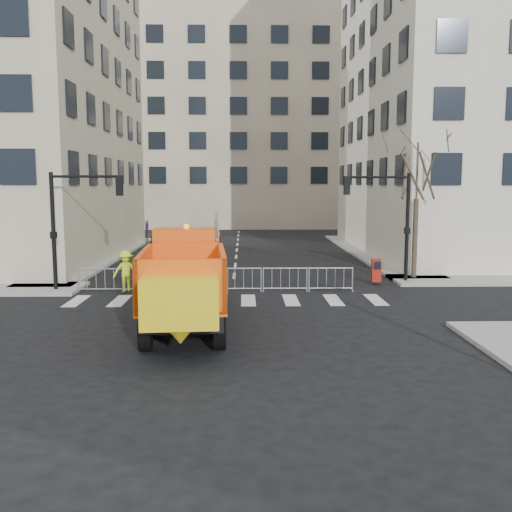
{
  "coord_description": "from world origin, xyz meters",
  "views": [
    {
      "loc": [
        0.51,
        -18.08,
        4.86
      ],
      "look_at": [
        0.96,
        2.5,
        2.26
      ],
      "focal_mm": 40.0,
      "sensor_mm": 36.0,
      "label": 1
    }
  ],
  "objects_px": {
    "worker": "(126,271)",
    "newspaper_box": "(376,270)",
    "plow_truck": "(185,278)",
    "cop_a": "(196,277)",
    "cop_b": "(216,275)",
    "cop_c": "(210,274)"
  },
  "relations": [
    {
      "from": "cop_c",
      "to": "newspaper_box",
      "type": "bearing_deg",
      "value": 123.28
    },
    {
      "from": "worker",
      "to": "cop_c",
      "type": "bearing_deg",
      "value": -18.44
    },
    {
      "from": "plow_truck",
      "to": "cop_a",
      "type": "height_order",
      "value": "plow_truck"
    },
    {
      "from": "cop_a",
      "to": "worker",
      "type": "bearing_deg",
      "value": -47.24
    },
    {
      "from": "cop_a",
      "to": "cop_b",
      "type": "bearing_deg",
      "value": -138.46
    },
    {
      "from": "cop_b",
      "to": "newspaper_box",
      "type": "relative_size",
      "value": 1.56
    },
    {
      "from": "cop_a",
      "to": "cop_b",
      "type": "distance_m",
      "value": 1.67
    },
    {
      "from": "worker",
      "to": "newspaper_box",
      "type": "distance_m",
      "value": 11.87
    },
    {
      "from": "cop_b",
      "to": "cop_c",
      "type": "distance_m",
      "value": 0.27
    },
    {
      "from": "plow_truck",
      "to": "worker",
      "type": "height_order",
      "value": "plow_truck"
    },
    {
      "from": "cop_a",
      "to": "cop_c",
      "type": "xyz_separation_m",
      "value": [
        0.5,
        1.39,
        -0.06
      ]
    },
    {
      "from": "cop_a",
      "to": "worker",
      "type": "distance_m",
      "value": 3.59
    },
    {
      "from": "plow_truck",
      "to": "cop_c",
      "type": "distance_m",
      "value": 6.23
    },
    {
      "from": "plow_truck",
      "to": "cop_a",
      "type": "bearing_deg",
      "value": -3.58
    },
    {
      "from": "plow_truck",
      "to": "newspaper_box",
      "type": "xyz_separation_m",
      "value": [
        8.4,
        8.41,
        -1.04
      ]
    },
    {
      "from": "worker",
      "to": "newspaper_box",
      "type": "xyz_separation_m",
      "value": [
        11.67,
        2.11,
        -0.35
      ]
    },
    {
      "from": "cop_b",
      "to": "worker",
      "type": "xyz_separation_m",
      "value": [
        -3.99,
        0.04,
        0.19
      ]
    },
    {
      "from": "cop_c",
      "to": "plow_truck",
      "type": "bearing_deg",
      "value": 12.99
    },
    {
      "from": "plow_truck",
      "to": "cop_a",
      "type": "relative_size",
      "value": 5.17
    },
    {
      "from": "plow_truck",
      "to": "newspaper_box",
      "type": "distance_m",
      "value": 11.93
    },
    {
      "from": "cop_b",
      "to": "worker",
      "type": "height_order",
      "value": "worker"
    },
    {
      "from": "cop_a",
      "to": "cop_c",
      "type": "bearing_deg",
      "value": -131.62
    }
  ]
}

